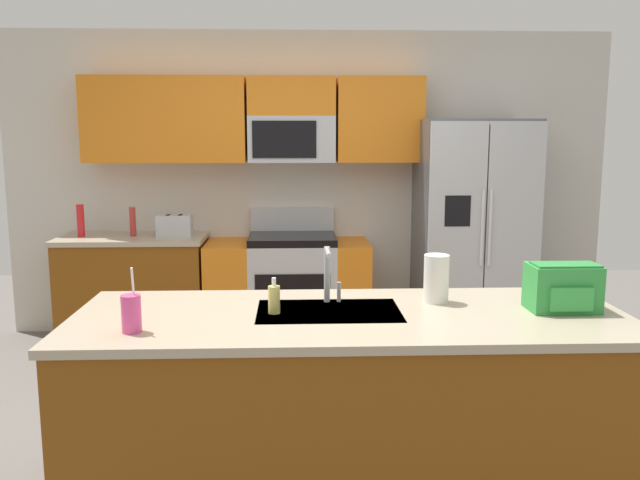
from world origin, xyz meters
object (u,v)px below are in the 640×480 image
Objects in this scene: drink_cup_pink at (131,313)px; pepper_mill at (133,222)px; soap_dispenser at (274,299)px; paper_towel_roll at (436,279)px; backpack at (563,286)px; bottle_red at (81,221)px; refrigerator at (472,232)px; range_oven at (288,288)px; toaster at (175,226)px; sink_faucet at (328,270)px.

pepper_mill is at bearing 103.40° from drink_cup_pink.
drink_cup_pink reaches higher than soap_dispenser.
backpack is (0.57, -0.18, -0.00)m from paper_towel_roll.
backpack is at bearing -38.52° from bottle_red.
pepper_mill is at bearing 178.59° from refrigerator.
range_oven is 4.25× the size of backpack.
pepper_mill is 0.42m from bottle_red.
drink_cup_pink is at bearing -155.17° from soap_dispenser.
range_oven is 2.48m from soap_dispenser.
pepper_mill is at bearing 117.05° from soap_dispenser.
sink_faucet reaches higher than toaster.
toaster is at bearing 179.55° from refrigerator.
sink_faucet is at bearing 33.55° from soap_dispenser.
range_oven is at bearing 0.68° from bottle_red.
bottle_red is 0.83× the size of backpack.
drink_cup_pink reaches higher than paper_towel_roll.
bottle_red is (-1.69, -0.02, 0.59)m from range_oven.
bottle_red is 3.31m from paper_towel_roll.
pepper_mill is 3.56m from backpack.
soap_dispenser is at bearing -69.53° from toaster.
sink_faucet is at bearing -179.94° from paper_towel_roll.
toaster is 1.65× the size of soap_dispenser.
bottle_red reaches higher than pepper_mill.
refrigerator is 2.82m from pepper_mill.
drink_cup_pink is 0.65m from soap_dispenser.
backpack is at bearing -17.50° from paper_towel_roll.
toaster is at bearing -2.42° from bottle_red.
pepper_mill is at bearing 123.74° from sink_faucet.
drink_cup_pink is (0.29, -2.64, -0.01)m from toaster.
sink_faucet is at bearing -84.36° from range_oven.
bottle_red reaches higher than soap_dispenser.
sink_faucet reaches higher than pepper_mill.
pepper_mill is 0.84× the size of sink_faucet.
refrigerator is at bearing 70.30° from paper_towel_roll.
toaster is 1.00× the size of drink_cup_pink.
soap_dispenser is at bearing -62.95° from pepper_mill.
drink_cup_pink is 1.65× the size of soap_dispenser.
backpack is (1.11, -0.18, -0.05)m from sink_faucet.
range_oven reaches higher than toaster.
refrigerator reaches higher than drink_cup_pink.
soap_dispenser is 1.37m from backpack.
pepper_mill is 0.99× the size of paper_towel_roll.
refrigerator is at bearing 58.82° from sink_faucet.
toaster is at bearing 96.28° from drink_cup_pink.
paper_towel_roll is at bearing 12.34° from soap_dispenser.
bottle_red is (-3.23, 0.05, 0.11)m from refrigerator.
range_oven is at bearing 177.32° from refrigerator.
paper_towel_roll is at bearing 0.06° from sink_faucet.
sink_faucet is 0.54m from paper_towel_roll.
pepper_mill is 2.72m from soap_dispenser.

